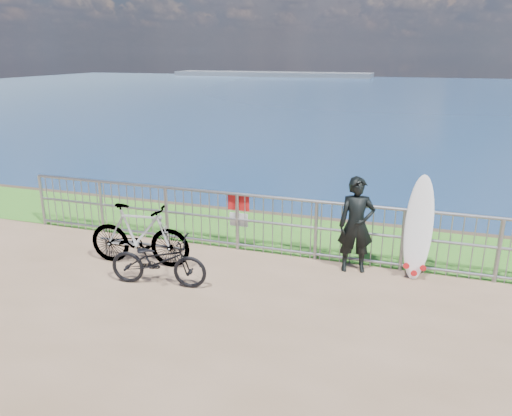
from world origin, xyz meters
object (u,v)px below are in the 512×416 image
(surfer, at_px, (356,225))
(bicycle_near, at_px, (158,261))
(surfboard, at_px, (418,231))
(bicycle_far, at_px, (139,235))

(surfer, height_order, bicycle_near, surfer)
(surfer, xyz_separation_m, surfboard, (1.00, 0.09, -0.03))
(surfboard, height_order, bicycle_near, surfboard)
(surfer, distance_m, bicycle_near, 3.33)
(surfer, relative_size, bicycle_near, 1.04)
(surfer, bearing_deg, bicycle_near, -165.89)
(surfer, relative_size, surfboard, 0.95)
(bicycle_near, distance_m, bicycle_far, 0.96)
(surfer, distance_m, surfboard, 1.00)
(surfboard, relative_size, bicycle_far, 0.94)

